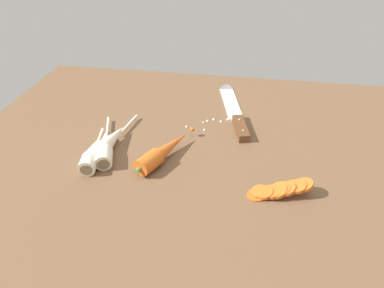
{
  "coord_description": "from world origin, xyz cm",
  "views": [
    {
      "loc": [
        11.2,
        -71.05,
        50.12
      ],
      "look_at": [
        0.0,
        -2.0,
        1.5
      ],
      "focal_mm": 31.75,
      "sensor_mm": 36.0,
      "label": 1
    }
  ],
  "objects_px": {
    "chefs_knife": "(233,108)",
    "parsnip_mid_right": "(109,142)",
    "parsnip_mid_left": "(92,154)",
    "carrot_slice_stack": "(279,190)",
    "parsnip_front": "(105,146)",
    "whole_carrot": "(163,152)"
  },
  "relations": [
    {
      "from": "chefs_knife",
      "to": "parsnip_front",
      "type": "xyz_separation_m",
      "value": [
        -0.3,
        -0.27,
        0.01
      ]
    },
    {
      "from": "chefs_knife",
      "to": "parsnip_mid_left",
      "type": "relative_size",
      "value": 1.84
    },
    {
      "from": "parsnip_front",
      "to": "carrot_slice_stack",
      "type": "relative_size",
      "value": 1.64
    },
    {
      "from": "parsnip_mid_left",
      "to": "carrot_slice_stack",
      "type": "relative_size",
      "value": 1.38
    },
    {
      "from": "chefs_knife",
      "to": "carrot_slice_stack",
      "type": "bearing_deg",
      "value": -71.73
    },
    {
      "from": "whole_carrot",
      "to": "carrot_slice_stack",
      "type": "relative_size",
      "value": 1.48
    },
    {
      "from": "parsnip_front",
      "to": "parsnip_mid_right",
      "type": "bearing_deg",
      "value": 78.09
    },
    {
      "from": "parsnip_front",
      "to": "parsnip_mid_left",
      "type": "relative_size",
      "value": 1.19
    },
    {
      "from": "chefs_knife",
      "to": "parsnip_mid_right",
      "type": "distance_m",
      "value": 0.39
    },
    {
      "from": "parsnip_front",
      "to": "carrot_slice_stack",
      "type": "height_order",
      "value": "parsnip_front"
    },
    {
      "from": "parsnip_front",
      "to": "parsnip_mid_right",
      "type": "relative_size",
      "value": 0.97
    },
    {
      "from": "whole_carrot",
      "to": "parsnip_mid_left",
      "type": "distance_m",
      "value": 0.17
    },
    {
      "from": "parsnip_front",
      "to": "carrot_slice_stack",
      "type": "distance_m",
      "value": 0.43
    },
    {
      "from": "carrot_slice_stack",
      "to": "chefs_knife",
      "type": "bearing_deg",
      "value": 108.27
    },
    {
      "from": "chefs_knife",
      "to": "whole_carrot",
      "type": "distance_m",
      "value": 0.31
    },
    {
      "from": "parsnip_mid_left",
      "to": "parsnip_mid_right",
      "type": "distance_m",
      "value": 0.06
    },
    {
      "from": "parsnip_mid_left",
      "to": "carrot_slice_stack",
      "type": "xyz_separation_m",
      "value": [
        0.44,
        -0.05,
        -0.01
      ]
    },
    {
      "from": "chefs_knife",
      "to": "parsnip_mid_left",
      "type": "xyz_separation_m",
      "value": [
        -0.32,
        -0.31,
        0.01
      ]
    },
    {
      "from": "parsnip_mid_right",
      "to": "chefs_knife",
      "type": "bearing_deg",
      "value": 40.41
    },
    {
      "from": "whole_carrot",
      "to": "carrot_slice_stack",
      "type": "bearing_deg",
      "value": -17.47
    },
    {
      "from": "whole_carrot",
      "to": "parsnip_mid_right",
      "type": "height_order",
      "value": "whole_carrot"
    },
    {
      "from": "chefs_knife",
      "to": "parsnip_front",
      "type": "bearing_deg",
      "value": -138.0
    }
  ]
}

